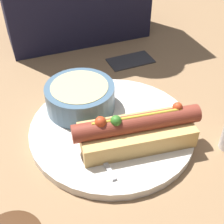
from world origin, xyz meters
TOP-DOWN VIEW (x-y plane):
  - ground_plane at (0.00, 0.00)m, footprint 4.00×4.00m
  - dinner_plate at (0.00, 0.00)m, footprint 0.28×0.28m
  - hot_dog at (0.02, -0.05)m, footprint 0.20×0.09m
  - soup_bowl at (-0.03, 0.07)m, footprint 0.12×0.12m
  - spoon at (-0.04, -0.00)m, footprint 0.02×0.15m
  - napkin at (0.12, 0.20)m, footprint 0.10×0.06m

SIDE VIEW (x-z plane):
  - ground_plane at x=0.00m, z-range 0.00..0.00m
  - napkin at x=0.12m, z-range 0.00..0.01m
  - dinner_plate at x=0.00m, z-range 0.00..0.01m
  - spoon at x=-0.04m, z-range 0.01..0.02m
  - hot_dog at x=0.02m, z-range 0.01..0.07m
  - soup_bowl at x=-0.03m, z-range 0.02..0.06m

